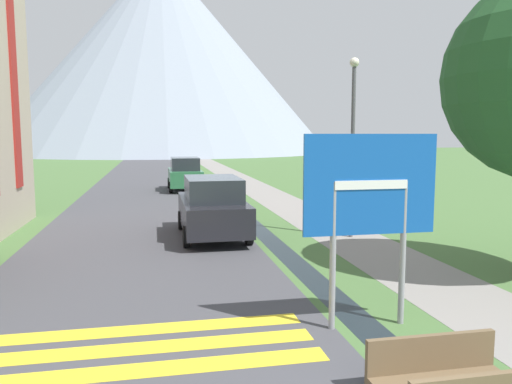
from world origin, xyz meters
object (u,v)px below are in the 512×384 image
road_sign (370,200)px  parked_car_far (185,174)px  streetlamp (353,133)px  parked_car_near (212,207)px

road_sign → parked_car_far: road_sign is taller
streetlamp → road_sign: bearing=-110.1°
parked_car_far → streetlamp: streetlamp is taller
parked_car_near → parked_car_far: size_ratio=1.12×
road_sign → streetlamp: size_ratio=0.58×
parked_car_far → streetlamp: size_ratio=0.73×
parked_car_near → streetlamp: bearing=-11.4°
parked_car_near → parked_car_far: 12.73m
streetlamp → parked_car_near: bearing=168.6°
road_sign → parked_car_near: (-1.63, 7.53, -1.16)m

